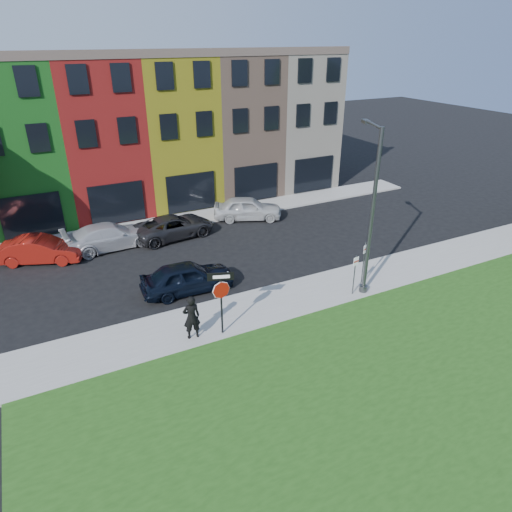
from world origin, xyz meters
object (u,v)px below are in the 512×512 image
man (192,317)px  sedan_near (187,277)px  stop_sign (221,291)px  street_lamp (370,213)px

man → sedan_near: bearing=-101.5°
stop_sign → man: 1.62m
stop_sign → street_lamp: bearing=22.0°
man → street_lamp: size_ratio=0.25×
man → sedan_near: (1.14, 3.84, -0.33)m
man → street_lamp: 9.14m
stop_sign → street_lamp: (7.45, 0.28, 1.90)m
man → street_lamp: street_lamp is taller
man → street_lamp: (8.65, -0.01, 2.95)m
stop_sign → sedan_near: (-0.06, 4.13, -1.38)m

